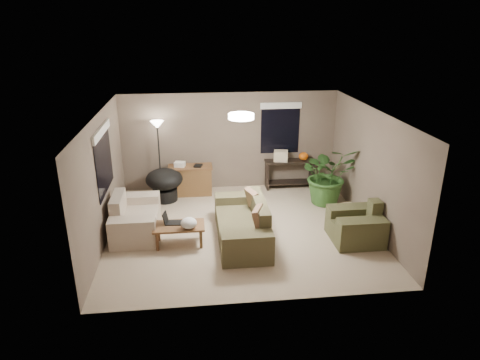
{
  "coord_description": "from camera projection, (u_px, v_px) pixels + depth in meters",
  "views": [
    {
      "loc": [
        -0.94,
        -8.09,
        4.22
      ],
      "look_at": [
        0.0,
        0.2,
        1.05
      ],
      "focal_mm": 32.0,
      "sensor_mm": 36.0,
      "label": 1
    }
  ],
  "objects": [
    {
      "name": "desk",
      "position": [
        191.0,
        180.0,
        10.81
      ],
      "size": [
        1.1,
        0.5,
        0.75
      ],
      "color": "brown",
      "rests_on": "ground"
    },
    {
      "name": "laptop",
      "position": [
        170.0,
        221.0,
        8.42
      ],
      "size": [
        0.39,
        0.26,
        0.24
      ],
      "color": "black",
      "rests_on": "coffee_table"
    },
    {
      "name": "coffee_table",
      "position": [
        179.0,
        228.0,
        8.39
      ],
      "size": [
        1.0,
        0.55,
        0.42
      ],
      "color": "brown",
      "rests_on": "ground"
    },
    {
      "name": "houseplant",
      "position": [
        328.0,
        181.0,
        10.23
      ],
      "size": [
        1.31,
        1.45,
        1.13
      ],
      "primitive_type": "imported",
      "color": "#2D5923",
      "rests_on": "ground"
    },
    {
      "name": "room_shell",
      "position": [
        241.0,
        174.0,
        8.66
      ],
      "size": [
        5.5,
        5.5,
        5.5
      ],
      "color": "#BEA58D",
      "rests_on": "ground"
    },
    {
      "name": "desk_papers",
      "position": [
        184.0,
        165.0,
        10.63
      ],
      "size": [
        0.71,
        0.31,
        0.12
      ],
      "color": "silver",
      "rests_on": "desk"
    },
    {
      "name": "plastic_bag",
      "position": [
        189.0,
        223.0,
        8.21
      ],
      "size": [
        0.4,
        0.38,
        0.22
      ],
      "primitive_type": "ellipsoid",
      "rotation": [
        0.0,
        0.0,
        0.42
      ],
      "color": "white",
      "rests_on": "coffee_table"
    },
    {
      "name": "cardboard_box",
      "position": [
        281.0,
        156.0,
        11.04
      ],
      "size": [
        0.41,
        0.34,
        0.27
      ],
      "primitive_type": "cube",
      "rotation": [
        0.0,
        0.0,
        -0.23
      ],
      "color": "beige",
      "rests_on": "console_table"
    },
    {
      "name": "loveseat",
      "position": [
        135.0,
        219.0,
        8.89
      ],
      "size": [
        0.9,
        1.6,
        0.85
      ],
      "color": "beige",
      "rests_on": "ground"
    },
    {
      "name": "cat_scratching_post",
      "position": [
        347.0,
        216.0,
        9.22
      ],
      "size": [
        0.32,
        0.32,
        0.5
      ],
      "color": "tan",
      "rests_on": "ground"
    },
    {
      "name": "ceiling_fixture",
      "position": [
        241.0,
        116.0,
        8.24
      ],
      "size": [
        0.5,
        0.5,
        0.1
      ],
      "primitive_type": "cylinder",
      "color": "white",
      "rests_on": "room_shell"
    },
    {
      "name": "window_back",
      "position": [
        280.0,
        120.0,
        10.91
      ],
      "size": [
        1.06,
        0.05,
        1.33
      ],
      "color": "black",
      "rests_on": "room_shell"
    },
    {
      "name": "console_table",
      "position": [
        290.0,
        172.0,
        11.22
      ],
      "size": [
        1.3,
        0.4,
        0.75
      ],
      "color": "black",
      "rests_on": "ground"
    },
    {
      "name": "papasan_chair",
      "position": [
        164.0,
        182.0,
        10.41
      ],
      "size": [
        1.15,
        1.15,
        0.8
      ],
      "color": "black",
      "rests_on": "ground"
    },
    {
      "name": "armchair",
      "position": [
        356.0,
        227.0,
        8.58
      ],
      "size": [
        0.95,
        1.0,
        0.85
      ],
      "color": "#47482B",
      "rests_on": "ground"
    },
    {
      "name": "window_left",
      "position": [
        103.0,
        149.0,
        8.47
      ],
      "size": [
        0.05,
        1.56,
        1.33
      ],
      "color": "black",
      "rests_on": "room_shell"
    },
    {
      "name": "main_sofa",
      "position": [
        244.0,
        226.0,
        8.62
      ],
      "size": [
        0.95,
        2.2,
        0.85
      ],
      "color": "#46412A",
      "rests_on": "ground"
    },
    {
      "name": "throw_pillows",
      "position": [
        256.0,
        209.0,
        8.52
      ],
      "size": [
        0.38,
        1.4,
        0.47
      ],
      "color": "#8C7251",
      "rests_on": "main_sofa"
    },
    {
      "name": "floor_lamp",
      "position": [
        158.0,
        134.0,
        10.33
      ],
      "size": [
        0.32,
        0.32,
        1.91
      ],
      "color": "black",
      "rests_on": "ground"
    },
    {
      "name": "pumpkin",
      "position": [
        303.0,
        156.0,
        11.11
      ],
      "size": [
        0.32,
        0.32,
        0.2
      ],
      "primitive_type": "ellipsoid",
      "rotation": [
        0.0,
        0.0,
        -0.4
      ],
      "color": "orange",
      "rests_on": "console_table"
    }
  ]
}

